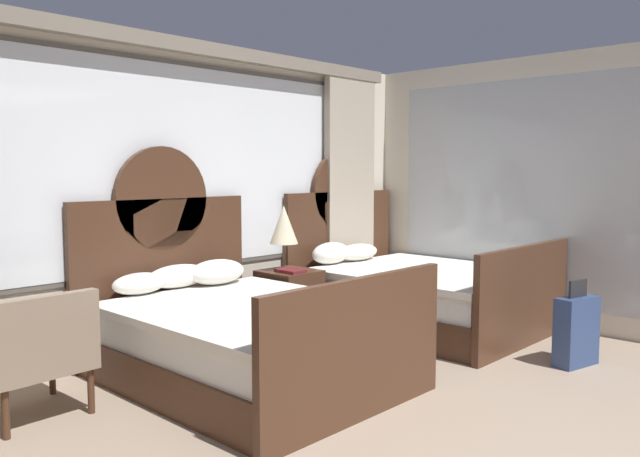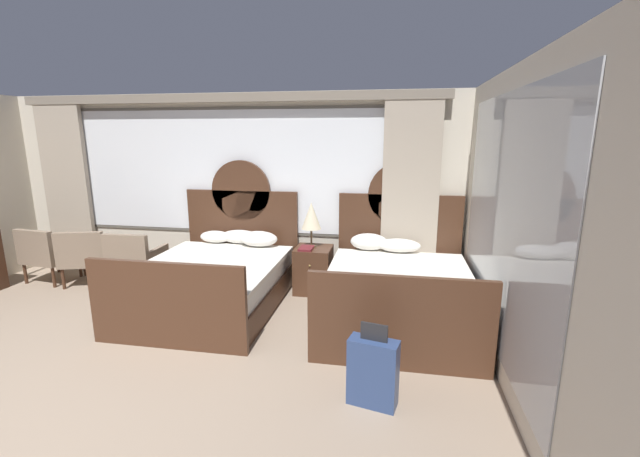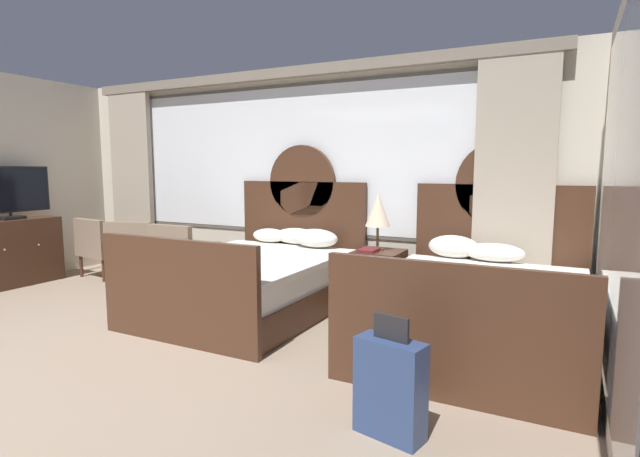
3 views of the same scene
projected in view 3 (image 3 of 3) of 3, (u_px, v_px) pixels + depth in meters
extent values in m
cube|color=beige|center=(291.00, 179.00, 6.10)|extent=(6.76, 0.07, 2.70)
cube|color=#605B52|center=(289.00, 160.00, 6.03)|extent=(4.88, 0.02, 1.82)
cube|color=white|center=(288.00, 160.00, 6.02)|extent=(4.80, 0.02, 1.74)
cube|color=tan|center=(132.00, 181.00, 7.18)|extent=(0.75, 0.08, 2.60)
cube|color=tan|center=(513.00, 188.00, 4.79)|extent=(0.75, 0.08, 2.60)
cube|color=gray|center=(284.00, 73.00, 5.82)|extent=(6.22, 0.10, 0.12)
cube|color=beige|center=(631.00, 195.00, 2.57)|extent=(0.07, 4.41, 2.70)
cube|color=#B2B7BC|center=(617.00, 193.00, 2.86)|extent=(0.01, 3.09, 2.27)
cube|color=#472B1C|center=(252.00, 297.00, 5.09)|extent=(1.59, 2.10, 0.30)
cube|color=white|center=(251.00, 273.00, 5.06)|extent=(1.53, 2.00, 0.23)
cube|color=silver|center=(246.00, 260.00, 4.97)|extent=(1.63, 1.90, 0.06)
cube|color=#472B1C|center=(302.00, 236.00, 5.98)|extent=(1.67, 0.06, 1.33)
cylinder|color=#472B1C|center=(302.00, 182.00, 5.90)|extent=(0.88, 0.06, 0.88)
cube|color=#472B1C|center=(177.00, 292.00, 4.10)|extent=(1.67, 0.06, 0.91)
ellipsoid|color=white|center=(270.00, 235.00, 5.97)|extent=(0.45, 0.27, 0.17)
ellipsoid|color=white|center=(297.00, 236.00, 5.81)|extent=(0.57, 0.26, 0.19)
ellipsoid|color=white|center=(316.00, 238.00, 5.57)|extent=(0.53, 0.33, 0.21)
cube|color=#472B1C|center=(477.00, 330.00, 4.06)|extent=(1.59, 2.10, 0.30)
cube|color=white|center=(478.00, 299.00, 4.03)|extent=(1.53, 2.00, 0.23)
cube|color=silver|center=(477.00, 284.00, 3.94)|extent=(1.63, 1.90, 0.06)
cube|color=#472B1C|center=(497.00, 250.00, 4.95)|extent=(1.67, 0.06, 1.33)
cylinder|color=#472B1C|center=(500.00, 185.00, 4.87)|extent=(0.88, 0.06, 0.88)
cube|color=#472B1C|center=(449.00, 334.00, 3.07)|extent=(1.67, 0.06, 0.91)
ellipsoid|color=white|center=(453.00, 246.00, 4.94)|extent=(0.50, 0.25, 0.23)
ellipsoid|color=white|center=(494.00, 252.00, 4.73)|extent=(0.57, 0.27, 0.18)
cube|color=#472B1C|center=(379.00, 280.00, 5.19)|extent=(0.49, 0.49, 0.62)
sphere|color=tan|center=(370.00, 271.00, 4.95)|extent=(0.02, 0.02, 0.02)
cylinder|color=brown|center=(377.00, 249.00, 5.20)|extent=(0.14, 0.14, 0.02)
cylinder|color=brown|center=(378.00, 237.00, 5.18)|extent=(0.03, 0.03, 0.23)
cone|color=beige|center=(378.00, 209.00, 5.15)|extent=(0.27, 0.27, 0.36)
cube|color=maroon|center=(369.00, 250.00, 5.10)|extent=(0.18, 0.26, 0.03)
sphere|color=tan|center=(39.00, 245.00, 6.28)|extent=(0.03, 0.03, 0.03)
sphere|color=tan|center=(5.00, 250.00, 5.90)|extent=(0.03, 0.03, 0.03)
cube|color=black|center=(11.00, 218.00, 6.15)|extent=(0.20, 0.28, 0.04)
cylinder|color=black|center=(11.00, 214.00, 6.15)|extent=(0.04, 0.04, 0.05)
cube|color=black|center=(9.00, 189.00, 6.11)|extent=(0.04, 1.03, 0.58)
cube|color=black|center=(10.00, 189.00, 6.10)|extent=(0.01, 0.99, 0.54)
cube|color=#84705B|center=(186.00, 259.00, 6.14)|extent=(0.66, 0.66, 0.10)
cube|color=#84705B|center=(169.00, 242.00, 5.86)|extent=(0.64, 0.10, 0.41)
cube|color=#84705B|center=(204.00, 251.00, 6.00)|extent=(0.08, 0.57, 0.16)
cube|color=#84705B|center=(168.00, 248.00, 6.25)|extent=(0.08, 0.57, 0.16)
cylinder|color=#472B1C|center=(217.00, 273.00, 6.29)|extent=(0.04, 0.04, 0.30)
cylinder|color=#472B1C|center=(184.00, 269.00, 6.52)|extent=(0.04, 0.04, 0.30)
cylinder|color=#472B1C|center=(189.00, 281.00, 5.81)|extent=(0.04, 0.04, 0.30)
cylinder|color=#472B1C|center=(155.00, 277.00, 6.04)|extent=(0.04, 0.04, 0.30)
cube|color=#84705B|center=(141.00, 254.00, 6.50)|extent=(0.79, 0.79, 0.10)
cube|color=#84705B|center=(128.00, 238.00, 6.20)|extent=(0.63, 0.26, 0.41)
cube|color=#84705B|center=(160.00, 245.00, 6.43)|extent=(0.22, 0.56, 0.16)
cube|color=#84705B|center=(120.00, 244.00, 6.53)|extent=(0.22, 0.56, 0.16)
cylinder|color=#472B1C|center=(169.00, 266.00, 6.74)|extent=(0.04, 0.04, 0.30)
cylinder|color=#472B1C|center=(134.00, 264.00, 6.83)|extent=(0.04, 0.04, 0.30)
cylinder|color=#472B1C|center=(149.00, 274.00, 6.21)|extent=(0.04, 0.04, 0.30)
cylinder|color=#472B1C|center=(111.00, 272.00, 6.31)|extent=(0.04, 0.04, 0.30)
cube|color=#84705B|center=(110.00, 251.00, 6.77)|extent=(0.71, 0.71, 0.10)
cube|color=#84705B|center=(90.00, 235.00, 6.51)|extent=(0.64, 0.16, 0.41)
cube|color=#84705B|center=(122.00, 243.00, 6.59)|extent=(0.13, 0.57, 0.16)
cube|color=#84705B|center=(97.00, 240.00, 6.91)|extent=(0.13, 0.57, 0.16)
cylinder|color=#472B1C|center=(139.00, 264.00, 6.86)|extent=(0.04, 0.04, 0.30)
cylinder|color=#472B1C|center=(116.00, 260.00, 7.16)|extent=(0.04, 0.04, 0.30)
cylinder|color=#472B1C|center=(104.00, 271.00, 6.42)|extent=(0.04, 0.04, 0.30)
cylinder|color=#472B1C|center=(81.00, 266.00, 6.72)|extent=(0.04, 0.04, 0.30)
cube|color=navy|center=(390.00, 389.00, 2.70)|extent=(0.42, 0.25, 0.56)
cube|color=#232326|center=(391.00, 328.00, 2.66)|extent=(0.21, 0.07, 0.14)
cylinder|color=black|center=(366.00, 422.00, 2.83)|extent=(0.05, 0.03, 0.05)
cylinder|color=black|center=(414.00, 441.00, 2.63)|extent=(0.05, 0.03, 0.05)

